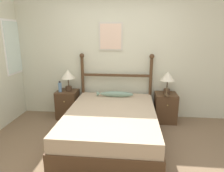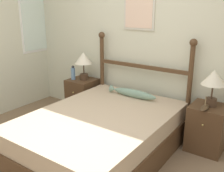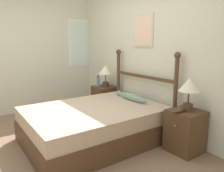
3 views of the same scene
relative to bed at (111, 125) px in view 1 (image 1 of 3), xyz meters
name	(u,v)px [view 1 (image 1 of 3)]	position (x,y,z in m)	size (l,w,h in m)	color
ground_plane	(106,161)	(-0.01, -0.62, -0.26)	(16.00, 16.00, 0.00)	#7A6047
wall_back	(116,57)	(-0.01, 1.11, 1.02)	(6.40, 0.08, 2.55)	beige
bed	(111,125)	(0.00, 0.00, 0.00)	(1.49, 2.03, 0.52)	#4C331E
headboard	(116,82)	(0.00, 0.98, 0.52)	(1.53, 0.10, 1.36)	#4C331E
nightstand_left	(68,104)	(-1.02, 0.84, 0.03)	(0.43, 0.44, 0.59)	#4C331E
nightstand_right	(165,107)	(1.02, 0.84, 0.03)	(0.43, 0.44, 0.59)	#4C331E
table_lamp_left	(68,76)	(-0.99, 0.86, 0.65)	(0.28, 0.28, 0.45)	#422D1E
table_lamp_right	(168,78)	(1.03, 0.86, 0.65)	(0.28, 0.28, 0.45)	#422D1E
bottle	(60,87)	(-1.14, 0.77, 0.43)	(0.07, 0.07, 0.23)	#668CB2
model_boat	(166,95)	(1.00, 0.71, 0.35)	(0.08, 0.26, 0.17)	#4C3823
fish_pillow	(115,94)	(0.00, 0.73, 0.32)	(0.73, 0.10, 0.12)	gray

